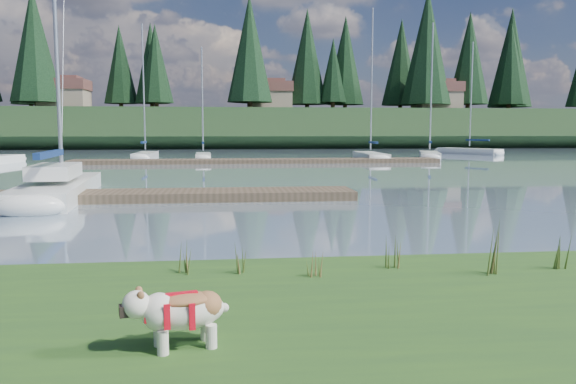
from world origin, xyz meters
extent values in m
plane|color=#8097AB|center=(0.00, 30.00, 0.00)|extent=(200.00, 200.00, 0.00)
cube|color=#1B3219|center=(0.00, 73.00, 2.50)|extent=(200.00, 20.00, 5.00)
cylinder|color=silver|center=(-0.85, -5.11, 0.46)|extent=(0.10, 0.10, 0.21)
cylinder|color=silver|center=(-0.90, -4.90, 0.46)|extent=(0.10, 0.10, 0.21)
cylinder|color=silver|center=(-0.43, -5.00, 0.46)|extent=(0.10, 0.10, 0.21)
cylinder|color=silver|center=(-0.49, -4.79, 0.46)|extent=(0.10, 0.10, 0.21)
ellipsoid|color=silver|center=(-0.66, -4.95, 0.68)|extent=(0.77, 0.52, 0.33)
ellipsoid|color=#935D37|center=(-0.66, -4.95, 0.79)|extent=(0.56, 0.45, 0.12)
ellipsoid|color=silver|center=(-1.07, -5.06, 0.79)|extent=(0.30, 0.31, 0.25)
cube|color=black|center=(-1.18, -5.08, 0.75)|extent=(0.10, 0.14, 0.10)
cube|color=silver|center=(-6.05, 10.07, 0.22)|extent=(2.72, 8.45, 0.70)
ellipsoid|color=silver|center=(-6.47, 14.20, 0.22)|extent=(2.03, 2.44, 0.70)
cube|color=navy|center=(-5.92, 8.85, 1.55)|extent=(0.58, 3.77, 0.20)
cube|color=silver|center=(-6.00, 9.60, 0.95)|extent=(1.62, 3.14, 0.45)
cube|color=#4C3D2C|center=(-4.00, 9.00, 0.15)|extent=(16.00, 2.00, 0.30)
cube|color=#4C3D2C|center=(2.00, 30.00, 0.15)|extent=(26.00, 2.20, 0.30)
ellipsoid|color=silver|center=(-15.85, 33.78, 0.22)|extent=(1.63, 1.93, 0.70)
cube|color=silver|center=(-6.73, 36.23, 0.22)|extent=(1.53, 6.33, 0.70)
ellipsoid|color=silver|center=(-6.78, 39.39, 0.22)|extent=(1.40, 1.74, 0.70)
cylinder|color=silver|center=(-6.73, 36.23, 5.73)|extent=(0.12, 0.12, 9.87)
cube|color=navy|center=(-6.72, 35.37, 1.40)|extent=(0.24, 2.51, 0.20)
cube|color=silver|center=(-2.03, 33.83, 0.22)|extent=(1.31, 4.99, 0.70)
ellipsoid|color=silver|center=(-2.13, 36.30, 0.22)|extent=(1.13, 1.39, 0.70)
cylinder|color=silver|center=(-2.03, 33.83, 4.70)|extent=(0.12, 0.12, 7.79)
cube|color=navy|center=(-2.01, 33.15, 1.40)|extent=(0.27, 1.98, 0.20)
cube|color=silver|center=(11.12, 33.65, 0.22)|extent=(1.99, 7.18, 0.70)
ellipsoid|color=silver|center=(11.31, 37.20, 0.22)|extent=(1.65, 2.02, 0.70)
cylinder|color=silver|center=(11.12, 33.65, 6.26)|extent=(0.12, 0.12, 10.93)
cube|color=navy|center=(11.07, 32.69, 1.40)|extent=(0.35, 2.83, 0.20)
cube|color=silver|center=(16.30, 34.51, 0.22)|extent=(3.46, 6.69, 0.70)
ellipsoid|color=silver|center=(17.32, 37.62, 0.22)|extent=(1.92, 2.14, 0.70)
cylinder|color=silver|center=(16.30, 34.51, 5.85)|extent=(0.12, 0.12, 10.10)
cube|color=navy|center=(16.02, 33.66, 1.40)|extent=(1.00, 2.54, 0.20)
cube|color=silver|center=(23.74, 43.52, 0.22)|extent=(4.51, 6.71, 0.70)
ellipsoid|color=silver|center=(22.16, 46.52, 0.22)|extent=(2.17, 2.32, 0.70)
cylinder|color=silver|center=(23.74, 43.52, 5.85)|extent=(0.12, 0.12, 10.10)
cube|color=navy|center=(24.17, 42.70, 1.40)|extent=(1.43, 2.48, 0.20)
cone|color=#475B23|center=(-0.18, -2.31, 0.57)|extent=(0.03, 0.03, 0.45)
cone|color=brown|center=(-0.07, -2.38, 0.53)|extent=(0.03, 0.03, 0.36)
cone|color=#475B23|center=(-0.12, -2.28, 0.60)|extent=(0.03, 0.03, 0.49)
cone|color=brown|center=(-0.04, -2.34, 0.51)|extent=(0.03, 0.03, 0.31)
cone|color=#475B23|center=(-0.16, -2.39, 0.55)|extent=(0.03, 0.03, 0.40)
cone|color=#475B23|center=(0.82, -2.63, 0.55)|extent=(0.03, 0.03, 0.41)
cone|color=brown|center=(0.93, -2.70, 0.51)|extent=(0.03, 0.03, 0.33)
cone|color=#475B23|center=(0.88, -2.60, 0.57)|extent=(0.03, 0.03, 0.45)
cone|color=brown|center=(0.96, -2.66, 0.49)|extent=(0.03, 0.03, 0.29)
cone|color=#475B23|center=(0.84, -2.71, 0.53)|extent=(0.03, 0.03, 0.37)
cone|color=#475B23|center=(3.28, -2.72, 0.69)|extent=(0.03, 0.03, 0.69)
cone|color=brown|center=(3.39, -2.79, 0.62)|extent=(0.03, 0.03, 0.55)
cone|color=#475B23|center=(3.34, -2.69, 0.73)|extent=(0.03, 0.03, 0.75)
cone|color=brown|center=(3.42, -2.75, 0.59)|extent=(0.03, 0.03, 0.48)
cone|color=#475B23|center=(3.30, -2.80, 0.66)|extent=(0.03, 0.03, 0.62)
cone|color=#475B23|center=(-0.94, -2.27, 0.59)|extent=(0.03, 0.03, 0.48)
cone|color=brown|center=(-0.83, -2.34, 0.54)|extent=(0.03, 0.03, 0.39)
cone|color=#475B23|center=(-0.88, -2.24, 0.62)|extent=(0.03, 0.03, 0.53)
cone|color=brown|center=(-0.80, -2.30, 0.52)|extent=(0.03, 0.03, 0.34)
cone|color=#475B23|center=(-0.92, -2.35, 0.57)|extent=(0.03, 0.03, 0.43)
cone|color=#475B23|center=(1.99, -2.28, 0.57)|extent=(0.03, 0.03, 0.45)
cone|color=brown|center=(2.10, -2.35, 0.53)|extent=(0.03, 0.03, 0.36)
cone|color=#475B23|center=(2.05, -2.25, 0.60)|extent=(0.03, 0.03, 0.49)
cone|color=brown|center=(2.13, -2.31, 0.51)|extent=(0.03, 0.03, 0.31)
cone|color=#475B23|center=(2.01, -2.36, 0.55)|extent=(0.03, 0.03, 0.40)
cone|color=#475B23|center=(4.34, -2.61, 0.65)|extent=(0.03, 0.03, 0.60)
cone|color=brown|center=(4.45, -2.68, 0.59)|extent=(0.03, 0.03, 0.48)
cone|color=#475B23|center=(4.40, -2.58, 0.68)|extent=(0.03, 0.03, 0.66)
cone|color=brown|center=(4.48, -2.64, 0.56)|extent=(0.03, 0.03, 0.42)
cone|color=#475B23|center=(4.36, -2.69, 0.62)|extent=(0.03, 0.03, 0.54)
cube|color=#33281C|center=(0.00, -1.60, 0.07)|extent=(60.00, 0.50, 0.14)
cylinder|color=#382619|center=(-25.00, 68.00, 5.90)|extent=(0.60, 0.60, 1.80)
cone|color=black|center=(-25.00, 68.00, 13.55)|extent=(6.60, 6.60, 15.00)
cylinder|color=#382619|center=(-10.00, 72.00, 5.90)|extent=(0.60, 0.60, 1.80)
cone|color=black|center=(-10.00, 72.00, 11.75)|extent=(4.84, 4.84, 11.00)
cylinder|color=#382619|center=(3.00, 66.00, 5.90)|extent=(0.60, 0.60, 1.80)
cone|color=black|center=(3.00, 66.00, 13.10)|extent=(6.16, 6.16, 14.00)
cylinder|color=#382619|center=(15.00, 70.00, 5.90)|extent=(0.60, 0.60, 1.80)
cone|color=black|center=(15.00, 70.00, 10.85)|extent=(3.96, 3.96, 9.00)
cylinder|color=#382619|center=(28.00, 68.00, 5.90)|extent=(0.60, 0.60, 1.80)
cone|color=black|center=(28.00, 68.00, 14.00)|extent=(7.04, 7.04, 16.00)
cylinder|color=#382619|center=(42.00, 71.00, 5.90)|extent=(0.60, 0.60, 1.80)
cone|color=black|center=(42.00, 71.00, 12.20)|extent=(5.28, 5.28, 12.00)
cube|color=gray|center=(-22.00, 70.00, 6.40)|extent=(6.00, 5.00, 2.80)
cube|color=brown|center=(-22.00, 70.00, 8.50)|extent=(6.30, 5.30, 1.40)
cube|color=brown|center=(-22.00, 70.00, 9.30)|extent=(4.20, 3.60, 0.70)
cube|color=gray|center=(6.00, 71.00, 6.40)|extent=(6.00, 5.00, 2.80)
cube|color=brown|center=(6.00, 71.00, 8.50)|extent=(6.30, 5.30, 1.40)
cube|color=brown|center=(6.00, 71.00, 9.30)|extent=(4.20, 3.60, 0.70)
cube|color=gray|center=(30.00, 69.00, 6.40)|extent=(6.00, 5.00, 2.80)
cube|color=brown|center=(30.00, 69.00, 8.50)|extent=(6.30, 5.30, 1.40)
cube|color=brown|center=(30.00, 69.00, 9.30)|extent=(4.20, 3.60, 0.70)
camera|label=1|loc=(-0.28, -9.91, 2.29)|focal=35.00mm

